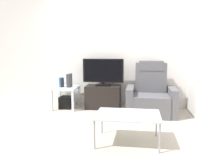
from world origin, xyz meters
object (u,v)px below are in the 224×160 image
object	(u,v)px
tv_stand	(103,97)
book_middle	(63,82)
television	(103,72)
book_leftmost	(61,82)
coffee_table	(128,116)
side_table	(66,90)
recliner_armchair	(151,96)
cell_phone	(128,114)
subwoofer_box	(66,102)
game_console	(69,80)

from	to	relation	value
tv_stand	book_middle	distance (m)	0.96
television	book_middle	bearing A→B (deg)	-170.57
book_leftmost	coffee_table	xyz separation A→B (m)	(1.59, -1.57, -0.21)
book_leftmost	coffee_table	distance (m)	2.24
book_middle	side_table	bearing A→B (deg)	18.33
side_table	book_leftmost	world-z (taller)	book_leftmost
recliner_armchair	cell_phone	xyz separation A→B (m)	(-0.38, -1.41, 0.05)
book_leftmost	recliner_armchair	bearing A→B (deg)	-4.09
television	recliner_armchair	bearing A→B (deg)	-15.57
tv_stand	cell_phone	size ratio (longest dim) A/B	5.16
tv_stand	subwoofer_box	bearing A→B (deg)	-172.51
cell_phone	television	bearing A→B (deg)	112.99
book_middle	game_console	size ratio (longest dim) A/B	0.69
tv_stand	television	bearing A→B (deg)	90.00
recliner_armchair	book_leftmost	bearing A→B (deg)	179.74
game_console	coffee_table	size ratio (longest dim) A/B	0.33
subwoofer_box	coffee_table	distance (m)	2.19
book_leftmost	tv_stand	bearing A→B (deg)	7.90
coffee_table	cell_phone	distance (m)	0.03
side_table	book_middle	size ratio (longest dim) A/B	2.61
recliner_armchair	side_table	bearing A→B (deg)	178.92
book_middle	television	bearing A→B (deg)	9.43
television	recliner_armchair	distance (m)	1.17
television	subwoofer_box	xyz separation A→B (m)	(-0.84, -0.13, -0.70)
television	coffee_table	world-z (taller)	television
subwoofer_box	book_leftmost	world-z (taller)	book_leftmost
recliner_armchair	game_console	bearing A→B (deg)	178.35
television	game_console	xyz separation A→B (m)	(-0.75, -0.12, -0.20)
television	recliner_armchair	world-z (taller)	television
book_leftmost	book_middle	world-z (taller)	book_leftmost
recliner_armchair	tv_stand	bearing A→B (deg)	169.24
side_table	cell_phone	xyz separation A→B (m)	(1.49, -1.58, 0.01)
television	subwoofer_box	bearing A→B (deg)	-171.24
book_leftmost	book_middle	xyz separation A→B (m)	(0.04, 0.00, -0.00)
side_table	subwoofer_box	distance (m)	0.27
side_table	game_console	xyz separation A→B (m)	(0.09, 0.01, 0.23)
side_table	recliner_armchair	bearing A→B (deg)	-4.91
tv_stand	book_leftmost	distance (m)	1.00
game_console	tv_stand	bearing A→B (deg)	7.63
television	book_leftmost	world-z (taller)	television
tv_stand	subwoofer_box	xyz separation A→B (m)	(-0.84, -0.11, -0.12)
recliner_armchair	book_middle	bearing A→B (deg)	179.66
tv_stand	book_middle	xyz separation A→B (m)	(-0.90, -0.13, 0.33)
side_table	game_console	distance (m)	0.24
book_middle	cell_phone	bearing A→B (deg)	-45.03
tv_stand	subwoofer_box	size ratio (longest dim) A/B	2.90
game_console	cell_phone	size ratio (longest dim) A/B	1.99
recliner_armchair	game_console	world-z (taller)	recliner_armchair
book_middle	subwoofer_box	bearing A→B (deg)	18.33
recliner_armchair	coffee_table	size ratio (longest dim) A/B	1.20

